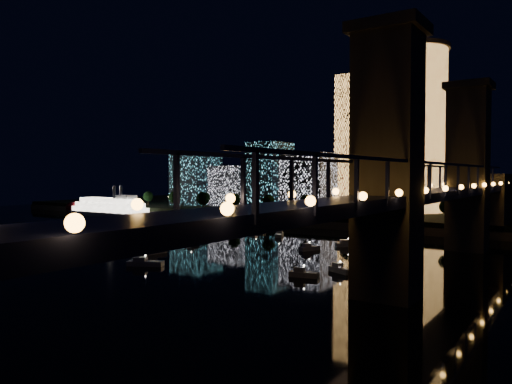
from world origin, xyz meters
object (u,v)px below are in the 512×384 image
tower_cylindrical (412,130)px  riverboat (106,208)px  truss_bridge (423,204)px  tower_rectangular (362,143)px

tower_cylindrical → riverboat: 163.82m
riverboat → truss_bridge: bearing=-19.2°
tower_rectangular → riverboat: 141.06m
truss_bridge → riverboat: truss_bridge is taller
truss_bridge → tower_cylindrical: bearing=108.0°
tower_rectangular → truss_bridge: size_ratio=0.26×
tower_rectangular → truss_bridge: bearing=-62.7°
tower_cylindrical → tower_rectangular: tower_cylindrical is taller
tower_cylindrical → riverboat: size_ratio=1.36×
tower_rectangular → truss_bridge: (68.47, -132.53, -23.01)m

